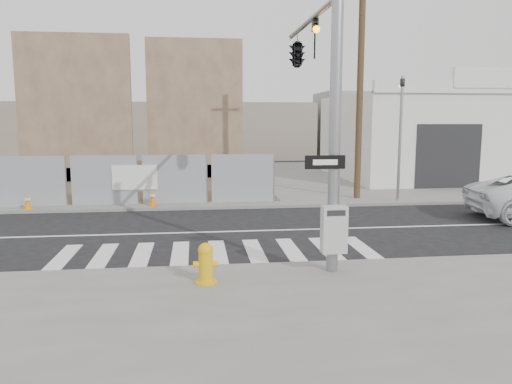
{
  "coord_description": "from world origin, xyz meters",
  "views": [
    {
      "loc": [
        -0.56,
        -15.53,
        3.54
      ],
      "look_at": [
        1.22,
        -0.94,
        1.4
      ],
      "focal_mm": 35.0,
      "sensor_mm": 36.0,
      "label": 1
    }
  ],
  "objects": [
    {
      "name": "utility_pole_right",
      "position": [
        6.5,
        5.5,
        5.2
      ],
      "size": [
        1.6,
        0.28,
        10.0
      ],
      "color": "brown",
      "rests_on": "sidewalk_far"
    },
    {
      "name": "concrete_wall_left",
      "position": [
        -7.0,
        13.08,
        3.38
      ],
      "size": [
        6.0,
        1.3,
        8.0
      ],
      "color": "brown",
      "rests_on": "sidewalk_far"
    },
    {
      "name": "auto_shop",
      "position": [
        14.0,
        12.97,
        2.54
      ],
      "size": [
        12.0,
        10.2,
        5.95
      ],
      "color": "silver",
      "rests_on": "sidewalk_far"
    },
    {
      "name": "concrete_wall_right",
      "position": [
        -0.5,
        14.08,
        3.38
      ],
      "size": [
        5.5,
        1.3,
        8.0
      ],
      "color": "brown",
      "rests_on": "sidewalk_far"
    },
    {
      "name": "signal_pole",
      "position": [
        2.49,
        -2.05,
        4.78
      ],
      "size": [
        0.96,
        5.87,
        7.0
      ],
      "color": "gray",
      "rests_on": "sidewalk_near"
    },
    {
      "name": "traffic_cone_d",
      "position": [
        -2.27,
        4.45,
        0.44
      ],
      "size": [
        0.4,
        0.4,
        0.66
      ],
      "rotation": [
        0.0,
        0.0,
        -0.2
      ],
      "color": "orange",
      "rests_on": "sidewalk_far"
    },
    {
      "name": "traffic_cone_c",
      "position": [
        -6.96,
        4.22,
        0.42
      ],
      "size": [
        0.33,
        0.33,
        0.62
      ],
      "rotation": [
        0.0,
        0.0,
        -0.03
      ],
      "color": "orange",
      "rests_on": "sidewalk_far"
    },
    {
      "name": "fire_hydrant",
      "position": [
        -0.38,
        -5.33,
        0.55
      ],
      "size": [
        0.53,
        0.48,
        0.87
      ],
      "rotation": [
        0.0,
        0.0,
        -0.04
      ],
      "color": "#E6AA0C",
      "rests_on": "sidewalk_near"
    },
    {
      "name": "ground",
      "position": [
        0.0,
        0.0,
        0.0
      ],
      "size": [
        100.0,
        100.0,
        0.0
      ],
      "primitive_type": "plane",
      "color": "black",
      "rests_on": "ground"
    },
    {
      "name": "far_signal_pole",
      "position": [
        8.0,
        4.6,
        3.48
      ],
      "size": [
        0.16,
        0.2,
        5.6
      ],
      "color": "gray",
      "rests_on": "sidewalk_far"
    },
    {
      "name": "sidewalk_far",
      "position": [
        0.0,
        14.0,
        0.06
      ],
      "size": [
        50.0,
        20.0,
        0.12
      ],
      "primitive_type": "cube",
      "color": "slate",
      "rests_on": "ground"
    }
  ]
}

